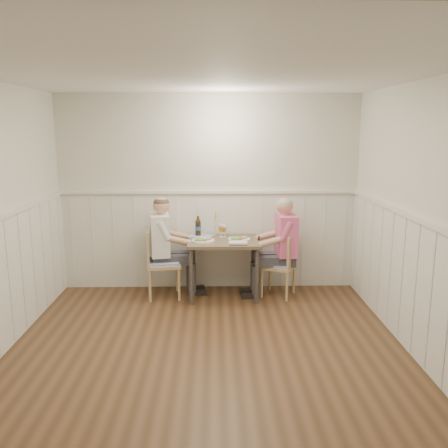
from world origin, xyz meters
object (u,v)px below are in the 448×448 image
Objects in this scene: dining_table at (224,248)px; beer_bottle at (198,227)px; chair_right at (282,263)px; diner_cream at (164,254)px; chair_left at (159,260)px; grass_vase at (214,224)px; man_in_pink at (283,254)px.

beer_bottle is (-0.34, 0.26, 0.22)m from dining_table.
chair_right is 0.62× the size of diner_cream.
grass_vase reaches higher than chair_left.
man_in_pink reaches higher than chair_left.
chair_left is at bearing -159.57° from grass_vase.
dining_table is 1.01× the size of chair_left.
dining_table is 0.79m from diner_cream.
beer_bottle is at bearing 177.85° from grass_vase.
dining_table is 0.78m from chair_right.
dining_table is 0.69× the size of diner_cream.
dining_table is 0.77m from man_in_pink.
chair_left is (-0.83, -0.01, -0.16)m from dining_table.
diner_cream is 0.58m from beer_bottle.
dining_table is at bearing 1.03° from chair_left.
diner_cream reaches higher than dining_table.
man_in_pink is at bearing 0.87° from dining_table.
chair_right is 1.54m from diner_cream.
grass_vase is (-0.88, 0.27, 0.46)m from chair_right.
grass_vase is (0.66, 0.20, 0.35)m from diner_cream.
diner_cream is at bearing 176.17° from dining_table.
dining_table is 0.69× the size of man_in_pink.
man_in_pink is 4.97× the size of beer_bottle.
chair_left is at bearing -128.16° from diner_cream.
man_in_pink is at bearing -1.50° from diner_cream.
chair_right is 1.03m from grass_vase.
chair_right is at bearing -2.75° from diner_cream.
diner_cream is at bearing 178.50° from man_in_pink.
grass_vase is at bearing 116.14° from dining_table.
man_in_pink is 1.00× the size of diner_cream.
man_in_pink is 1.54m from diner_cream.
chair_left is at bearing -179.05° from man_in_pink.
chair_left is 0.68× the size of diner_cream.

